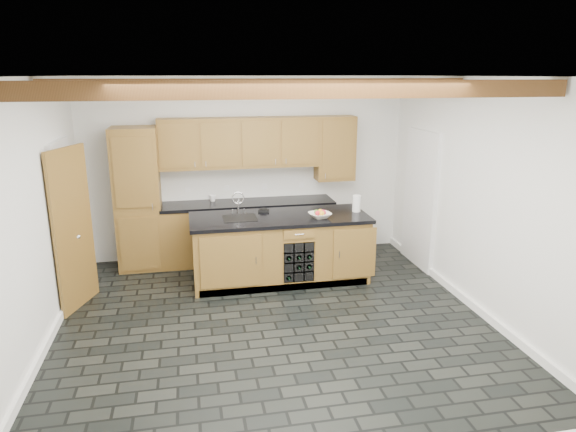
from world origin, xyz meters
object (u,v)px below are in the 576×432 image
kitchen_scale (264,210)px  fruit_bowl (320,215)px  island (280,248)px  paper_towel (357,203)px

kitchen_scale → fruit_bowl: 0.85m
kitchen_scale → fruit_bowl: size_ratio=0.57×
fruit_bowl → island: bearing=160.5°
kitchen_scale → island: bearing=-44.4°
fruit_bowl → paper_towel: (0.60, 0.22, 0.08)m
island → fruit_bowl: 0.74m
fruit_bowl → kitchen_scale: bearing=146.4°
fruit_bowl → paper_towel: 0.64m
island → paper_towel: bearing=2.0°
paper_towel → fruit_bowl: bearing=-159.5°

